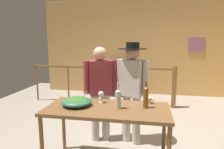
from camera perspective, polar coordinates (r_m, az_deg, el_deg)
ground_plane at (r=3.71m, az=4.51°, el=-16.75°), size 7.59×7.59×0.00m
back_wall at (r=6.24m, az=7.32°, el=7.63°), size 5.84×0.10×2.87m
framed_picture at (r=6.32m, az=22.66°, el=7.75°), size 0.44×0.03×0.42m
stair_railing at (r=5.11m, az=3.34°, el=-1.27°), size 3.72×0.10×1.03m
tv_console at (r=6.10m, az=2.64°, el=-3.69°), size 0.90×0.40×0.48m
flat_screen_tv at (r=5.96m, az=2.64°, el=1.16°), size 0.63×0.12×0.49m
serving_table at (r=2.61m, az=-1.39°, el=-10.97°), size 1.56×0.72×0.81m
salad_bowl at (r=2.68m, az=-9.98°, el=-7.44°), size 0.39×0.39×0.20m
wine_glass at (r=2.75m, az=-3.12°, el=-5.71°), size 0.08×0.08×0.16m
wine_bottle_clear at (r=2.51m, az=1.77°, el=-6.65°), size 0.07×0.07×0.33m
wine_bottle_amber at (r=2.56m, az=9.52°, el=-6.18°), size 0.07×0.07×0.34m
mug_white at (r=2.78m, az=10.29°, el=-7.20°), size 0.12×0.09×0.08m
person_standing_left at (r=3.27m, az=-3.32°, el=-3.59°), size 0.50×0.34×1.55m
person_standing_right at (r=3.18m, az=5.65°, el=-2.88°), size 0.51×0.44×1.62m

